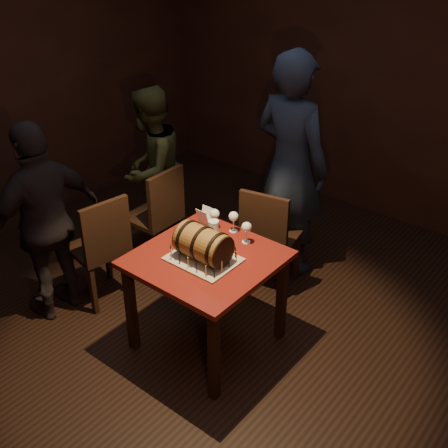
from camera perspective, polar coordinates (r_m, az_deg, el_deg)
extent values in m
plane|color=black|center=(4.33, -1.20, -10.86)|extent=(5.00, 5.00, 0.00)
cube|color=black|center=(5.60, 15.83, 14.21)|extent=(5.00, 0.04, 2.80)
cube|color=#51100D|center=(3.81, -1.81, -3.58)|extent=(0.90, 0.90, 0.04)
cube|color=black|center=(4.03, -9.43, -8.41)|extent=(0.06, 0.06, 0.71)
cube|color=black|center=(3.62, -1.02, -13.27)|extent=(0.06, 0.06, 0.71)
cube|color=black|center=(4.46, -2.28, -3.75)|extent=(0.06, 0.06, 0.71)
cube|color=black|center=(4.09, 5.87, -7.48)|extent=(0.06, 0.06, 0.71)
cube|color=#A29583|center=(3.76, -2.11, -3.58)|extent=(0.45, 0.35, 0.01)
cylinder|color=brown|center=(3.69, -2.14, -2.04)|extent=(0.34, 0.23, 0.23)
cylinder|color=black|center=(3.77, -3.60, -1.39)|extent=(0.02, 0.24, 0.24)
cylinder|color=black|center=(3.69, -2.14, -2.04)|extent=(0.02, 0.24, 0.24)
cylinder|color=black|center=(3.63, -0.62, -2.71)|extent=(0.02, 0.24, 0.24)
cylinder|color=black|center=(3.80, -4.14, -1.14)|extent=(0.01, 0.22, 0.22)
cylinder|color=black|center=(3.60, -0.03, -2.98)|extent=(0.01, 0.22, 0.22)
cylinder|color=black|center=(3.81, -4.37, -1.04)|extent=(0.04, 0.02, 0.02)
sphere|color=black|center=(3.82, -4.59, -0.94)|extent=(0.03, 0.03, 0.03)
cylinder|color=#DDC284|center=(3.74, -5.40, -3.10)|extent=(0.01, 0.01, 0.08)
cylinder|color=black|center=(3.71, -5.43, -2.52)|extent=(0.00, 0.00, 0.01)
cylinder|color=black|center=(3.69, -4.55, -3.51)|extent=(0.01, 0.01, 0.08)
cylinder|color=black|center=(3.67, -4.58, -2.93)|extent=(0.00, 0.00, 0.01)
cylinder|color=#DDC284|center=(3.65, -3.68, -3.93)|extent=(0.01, 0.01, 0.08)
cylinder|color=black|center=(3.62, -3.70, -3.34)|extent=(0.00, 0.00, 0.01)
cylinder|color=black|center=(3.61, -2.79, -4.36)|extent=(0.01, 0.01, 0.08)
cylinder|color=black|center=(3.58, -2.81, -3.77)|extent=(0.00, 0.00, 0.01)
cylinder|color=#DDC284|center=(3.57, -1.87, -4.80)|extent=(0.01, 0.01, 0.08)
cylinder|color=black|center=(3.54, -1.88, -4.20)|extent=(0.00, 0.00, 0.01)
cylinder|color=black|center=(3.55, -0.99, -4.91)|extent=(0.01, 0.01, 0.08)
cylinder|color=black|center=(3.53, -1.00, -4.31)|extent=(0.00, 0.00, 0.01)
cylinder|color=#DDC284|center=(3.60, -0.22, -4.37)|extent=(0.01, 0.01, 0.08)
cylinder|color=black|center=(3.58, -0.22, -3.77)|extent=(0.00, 0.00, 0.01)
cylinder|color=black|center=(3.65, 0.53, -3.84)|extent=(0.01, 0.01, 0.08)
cylinder|color=black|center=(3.63, 0.53, -3.25)|extent=(0.00, 0.00, 0.01)
cylinder|color=#DDC284|center=(3.70, 1.26, -3.33)|extent=(0.01, 0.01, 0.08)
cylinder|color=black|center=(3.68, 1.27, -2.75)|extent=(0.00, 0.00, 0.01)
cylinder|color=black|center=(3.74, 1.16, -2.88)|extent=(0.01, 0.01, 0.08)
cylinder|color=black|center=(3.72, 1.16, -2.30)|extent=(0.00, 0.00, 0.01)
cylinder|color=#DDC284|center=(3.78, 0.25, -2.48)|extent=(0.01, 0.01, 0.08)
cylinder|color=black|center=(3.76, 0.26, -1.91)|extent=(0.00, 0.00, 0.01)
cylinder|color=black|center=(3.82, -0.63, -2.10)|extent=(0.01, 0.01, 0.08)
cylinder|color=black|center=(3.80, -0.63, -1.53)|extent=(0.00, 0.00, 0.01)
cylinder|color=#DDC284|center=(3.87, -1.49, -1.72)|extent=(0.01, 0.01, 0.08)
cylinder|color=black|center=(3.84, -1.50, -1.15)|extent=(0.00, 0.00, 0.01)
cylinder|color=black|center=(3.91, -2.34, -1.35)|extent=(0.01, 0.01, 0.08)
cylinder|color=black|center=(3.88, -2.35, -0.79)|extent=(0.00, 0.00, 0.01)
cylinder|color=#DDC284|center=(3.92, -3.14, -1.26)|extent=(0.01, 0.01, 0.08)
cylinder|color=black|center=(3.90, -3.16, -0.70)|extent=(0.00, 0.00, 0.01)
cylinder|color=black|center=(3.87, -3.88, -1.72)|extent=(0.01, 0.01, 0.08)
cylinder|color=black|center=(3.85, -3.90, -1.15)|extent=(0.00, 0.00, 0.01)
cylinder|color=#DDC284|center=(3.83, -4.64, -2.18)|extent=(0.01, 0.01, 0.08)
cylinder|color=black|center=(3.80, -4.67, -1.61)|extent=(0.00, 0.00, 0.01)
cylinder|color=black|center=(3.78, -5.42, -2.66)|extent=(0.01, 0.01, 0.08)
cylinder|color=black|center=(3.76, -5.45, -2.08)|extent=(0.00, 0.00, 0.01)
cylinder|color=silver|center=(4.10, -0.95, -0.44)|extent=(0.06, 0.06, 0.01)
cylinder|color=silver|center=(4.08, -0.96, 0.13)|extent=(0.01, 0.01, 0.09)
sphere|color=silver|center=(4.04, -0.97, 1.05)|extent=(0.07, 0.07, 0.07)
sphere|color=#591114|center=(4.05, -0.97, 0.96)|extent=(0.05, 0.05, 0.05)
cylinder|color=silver|center=(4.07, 0.96, -0.71)|extent=(0.06, 0.06, 0.01)
cylinder|color=silver|center=(4.05, 0.96, -0.14)|extent=(0.01, 0.01, 0.09)
sphere|color=silver|center=(4.01, 0.97, 0.78)|extent=(0.07, 0.07, 0.07)
cylinder|color=silver|center=(3.95, 2.27, -1.83)|extent=(0.06, 0.06, 0.01)
cylinder|color=silver|center=(3.92, 2.28, -1.25)|extent=(0.01, 0.01, 0.09)
sphere|color=silver|center=(3.88, 2.30, -0.31)|extent=(0.07, 0.07, 0.07)
sphere|color=#BF594C|center=(3.89, 2.30, -0.40)|extent=(0.05, 0.05, 0.05)
cylinder|color=silver|center=(3.94, -1.04, -0.65)|extent=(0.07, 0.07, 0.15)
cylinder|color=#9E5414|center=(3.95, -1.04, -0.86)|extent=(0.06, 0.06, 0.11)
cylinder|color=white|center=(3.91, -1.05, -0.03)|extent=(0.06, 0.06, 0.02)
cube|color=black|center=(4.58, 4.81, -1.46)|extent=(0.48, 0.48, 0.04)
cube|color=black|center=(4.79, 7.35, -3.37)|extent=(0.04, 0.04, 0.43)
cube|color=black|center=(4.89, 3.62, -2.39)|extent=(0.04, 0.04, 0.43)
cube|color=black|center=(4.52, 5.84, -5.52)|extent=(0.04, 0.04, 0.43)
cube|color=black|center=(4.63, 1.92, -4.43)|extent=(0.04, 0.04, 0.43)
cube|color=black|center=(4.30, 4.03, 0.24)|extent=(0.40, 0.12, 0.46)
cube|color=black|center=(4.90, -7.28, 0.71)|extent=(0.41, 0.41, 0.04)
cube|color=black|center=(5.23, -7.14, -0.23)|extent=(0.04, 0.04, 0.43)
cube|color=black|center=(5.03, -9.84, -1.78)|extent=(0.04, 0.04, 0.43)
cube|color=black|center=(5.02, -4.37, -1.45)|extent=(0.04, 0.04, 0.43)
cube|color=black|center=(4.82, -7.07, -3.12)|extent=(0.04, 0.04, 0.43)
cube|color=black|center=(4.67, -5.90, 2.71)|extent=(0.05, 0.40, 0.46)
cube|color=black|center=(4.54, -12.72, -2.43)|extent=(0.46, 0.46, 0.04)
cube|color=black|center=(4.86, -11.71, -3.23)|extent=(0.04, 0.04, 0.43)
cube|color=black|center=(4.74, -15.21, -4.70)|extent=(0.04, 0.04, 0.43)
cube|color=black|center=(4.61, -9.51, -5.01)|extent=(0.04, 0.04, 0.43)
cube|color=black|center=(4.49, -13.15, -6.61)|extent=(0.04, 0.04, 0.43)
cube|color=black|center=(4.28, -11.88, -0.60)|extent=(0.11, 0.40, 0.46)
imported|color=#192133|center=(4.63, 6.78, 5.86)|extent=(0.72, 0.50, 1.90)
imported|color=#3E4120|center=(5.08, -7.41, 5.53)|extent=(0.73, 0.84, 1.49)
imported|color=black|center=(4.32, -17.62, 0.14)|extent=(0.41, 0.93, 1.57)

